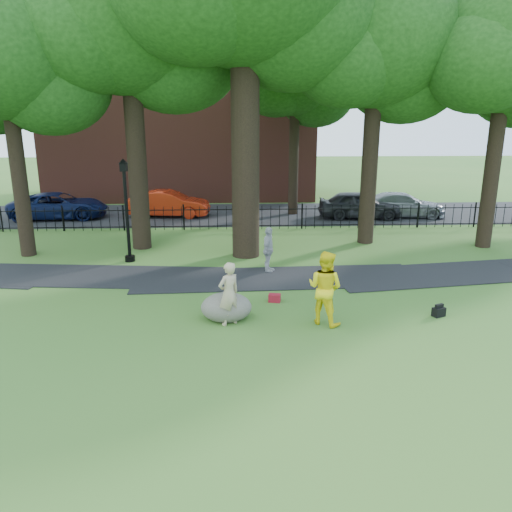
{
  "coord_description": "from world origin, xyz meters",
  "views": [
    {
      "loc": [
        -0.51,
        -12.85,
        5.54
      ],
      "look_at": [
        0.18,
        2.0,
        1.37
      ],
      "focal_mm": 35.0,
      "sensor_mm": 36.0,
      "label": 1
    }
  ],
  "objects_px": {
    "man": "(325,288)",
    "lamppost": "(127,212)",
    "boulder": "(226,305)",
    "woman": "(229,294)",
    "red_sedan": "(169,204)"
  },
  "relations": [
    {
      "from": "man",
      "to": "lamppost",
      "type": "height_order",
      "value": "lamppost"
    },
    {
      "from": "man",
      "to": "boulder",
      "type": "distance_m",
      "value": 2.8
    },
    {
      "from": "lamppost",
      "to": "boulder",
      "type": "bearing_deg",
      "value": -50.0
    },
    {
      "from": "red_sedan",
      "to": "lamppost",
      "type": "bearing_deg",
      "value": -176.52
    },
    {
      "from": "woman",
      "to": "man",
      "type": "relative_size",
      "value": 0.86
    },
    {
      "from": "boulder",
      "to": "woman",
      "type": "bearing_deg",
      "value": -77.2
    },
    {
      "from": "man",
      "to": "lamppost",
      "type": "bearing_deg",
      "value": -6.96
    },
    {
      "from": "man",
      "to": "boulder",
      "type": "xyz_separation_m",
      "value": [
        -2.7,
        0.39,
        -0.61
      ]
    },
    {
      "from": "woman",
      "to": "boulder",
      "type": "relative_size",
      "value": 1.25
    },
    {
      "from": "man",
      "to": "boulder",
      "type": "bearing_deg",
      "value": 29.27
    },
    {
      "from": "woman",
      "to": "man",
      "type": "bearing_deg",
      "value": 144.08
    },
    {
      "from": "boulder",
      "to": "man",
      "type": "bearing_deg",
      "value": -8.25
    },
    {
      "from": "man",
      "to": "boulder",
      "type": "relative_size",
      "value": 1.44
    },
    {
      "from": "woman",
      "to": "lamppost",
      "type": "height_order",
      "value": "lamppost"
    },
    {
      "from": "woman",
      "to": "boulder",
      "type": "distance_m",
      "value": 0.6
    }
  ]
}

